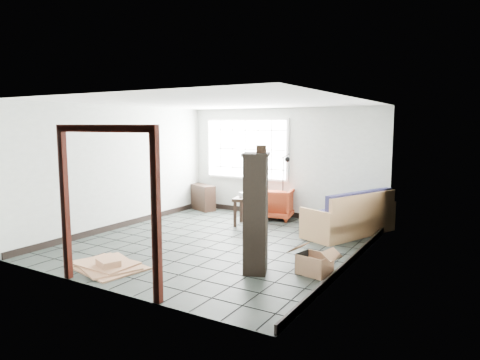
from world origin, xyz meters
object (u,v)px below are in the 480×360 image
Objects in this scene: armchair at (276,202)px; side_table at (248,202)px; futon_sofa at (352,219)px; tall_shelf at (256,212)px.

side_table is (-0.24, -0.93, 0.11)m from armchair.
futon_sofa is 2.05m from armchair.
tall_shelf reaches higher than futon_sofa.
futon_sofa is 1.22× the size of tall_shelf.
futon_sofa is 3.03m from tall_shelf.
side_table is at bearing 99.29° from tall_shelf.
side_table is at bearing -148.89° from futon_sofa.
tall_shelf is at bearing 98.33° from armchair.
armchair reaches higher than side_table.
armchair is (-1.96, 0.59, 0.07)m from futon_sofa.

